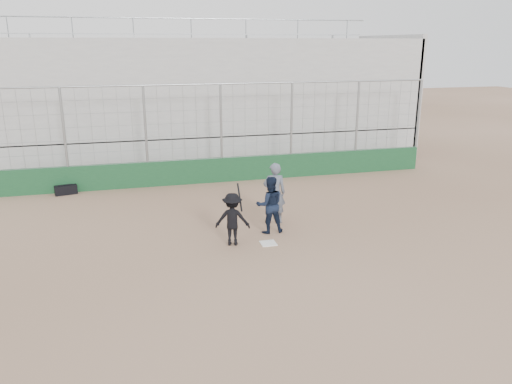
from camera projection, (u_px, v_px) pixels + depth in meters
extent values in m
plane|color=brown|center=(268.00, 244.00, 14.36)|extent=(90.00, 90.00, 0.00)
cube|color=white|center=(268.00, 243.00, 14.36)|extent=(0.44, 0.44, 0.02)
cube|color=#133D20|center=(222.00, 170.00, 20.71)|extent=(18.00, 0.25, 1.00)
cylinder|color=gray|center=(221.00, 134.00, 20.28)|extent=(0.10, 0.10, 4.00)
cylinder|color=gray|center=(418.00, 125.00, 22.45)|extent=(0.10, 0.10, 4.00)
cylinder|color=gray|center=(220.00, 84.00, 19.70)|extent=(18.00, 0.07, 0.07)
cube|color=#A0A0A0|center=(203.00, 141.00, 25.21)|extent=(20.00, 6.70, 1.60)
cube|color=#A0A0A0|center=(202.00, 82.00, 24.38)|extent=(20.00, 6.70, 4.20)
cube|color=#A0A0A0|center=(385.00, 94.00, 27.03)|extent=(0.25, 6.70, 6.10)
cylinder|color=gray|center=(191.00, 18.00, 26.41)|extent=(20.00, 0.06, 0.06)
imported|color=black|center=(232.00, 219.00, 14.10)|extent=(1.11, 0.83, 1.53)
cylinder|color=black|center=(240.00, 197.00, 14.13)|extent=(0.07, 0.57, 0.71)
imported|color=black|center=(270.00, 215.00, 15.04)|extent=(0.86, 0.67, 1.15)
sphere|color=maroon|center=(270.00, 200.00, 14.91)|extent=(0.28, 0.28, 0.28)
imported|color=#525A68|center=(274.00, 196.00, 15.81)|extent=(0.78, 0.57, 1.77)
cube|color=black|center=(66.00, 190.00, 19.01)|extent=(0.87, 0.51, 0.35)
cylinder|color=black|center=(65.00, 185.00, 18.96)|extent=(0.52, 0.15, 0.04)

